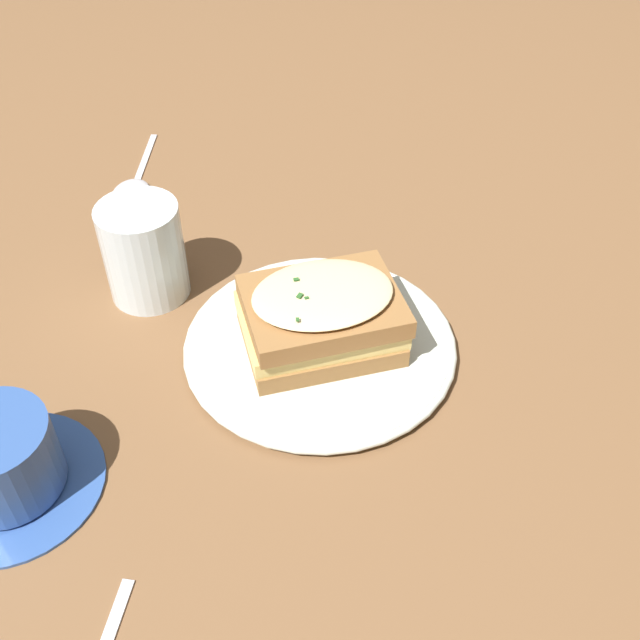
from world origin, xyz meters
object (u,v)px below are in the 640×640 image
dinner_plate (320,345)px  sandwich (321,317)px  water_glass (144,252)px  spoon (133,189)px

dinner_plate → sandwich: sandwich is taller
water_glass → spoon: size_ratio=0.60×
dinner_plate → spoon: 0.35m
water_glass → spoon: 0.19m
sandwich → spoon: size_ratio=0.92×
dinner_plate → water_glass: 0.20m
sandwich → spoon: 0.35m
water_glass → sandwich: bearing=-141.5°
dinner_plate → sandwich: size_ratio=1.64×
sandwich → water_glass: water_glass is taller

